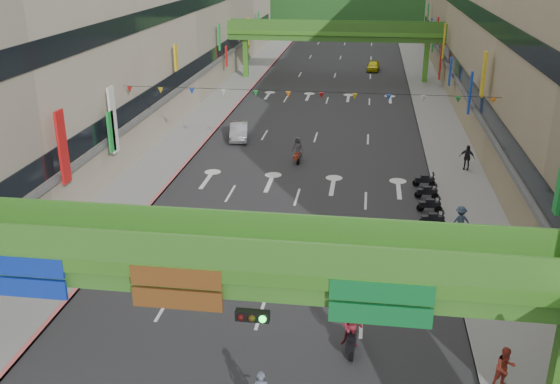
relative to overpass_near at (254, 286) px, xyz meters
name	(u,v)px	position (x,y,z in m)	size (l,w,h in m)	color
road_slab	(324,109)	(-0.93, 44.62, -5.20)	(18.00, 140.00, 0.02)	#28282B
sidewalk_left	(219,105)	(-11.93, 44.62, -5.13)	(4.00, 140.00, 0.15)	gray
sidewalk_right	(435,113)	(10.07, 44.62, -5.13)	(4.00, 140.00, 0.15)	gray
curb_left	(236,106)	(-10.03, 44.62, -5.12)	(0.20, 140.00, 0.18)	#CC5959
curb_right	(416,112)	(8.17, 44.62, -5.12)	(0.20, 140.00, 0.18)	gray
building_row_left	(138,10)	(-19.86, 44.62, 4.25)	(12.80, 95.00, 19.00)	#9E937F
building_row_right	(533,16)	(18.00, 44.62, 4.25)	(12.80, 95.00, 19.00)	gray
overpass_near	(254,286)	(0.00, 0.00, 0.00)	(28.00, 12.27, 7.10)	#4C9E2D
overpass_far	(335,36)	(-0.93, 59.62, 0.20)	(28.00, 2.20, 7.10)	#4C9E2D
hill_left	(299,8)	(-15.93, 154.62, -5.21)	(168.00, 140.00, 112.00)	#1C4419
hill_right	(445,4)	(24.07, 174.62, -5.21)	(208.00, 176.00, 128.00)	#1C4419
bunting_string	(305,95)	(-0.93, 24.62, 0.75)	(26.00, 0.36, 0.47)	black
scooter_rider_mid	(352,329)	(3.20, 4.14, -4.10)	(0.93, 1.60, 2.13)	black
scooter_rider_far	(298,150)	(-1.70, 27.65, -4.18)	(0.91, 1.59, 2.03)	maroon
parked_scooter_row	(428,198)	(7.51, 20.37, -4.68)	(1.60, 7.21, 1.08)	black
car_silver	(239,131)	(-7.40, 33.15, -4.51)	(1.48, 4.24, 1.40)	gray
car_yellow	(373,66)	(3.90, 66.68, -4.55)	(1.56, 3.87, 1.32)	yellow
pedestrian_red	(505,371)	(8.87, 2.62, -4.36)	(0.82, 0.64, 1.69)	#B33A2B
pedestrian_dark	(467,159)	(10.76, 27.45, -4.28)	(1.08, 0.45, 1.85)	black
pedestrian_blue	(460,224)	(8.87, 15.78, -4.31)	(0.83, 0.53, 1.78)	#2B3B4D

